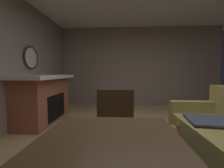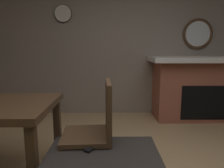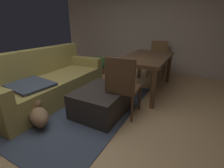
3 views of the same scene
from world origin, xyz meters
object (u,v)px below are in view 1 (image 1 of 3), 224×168
at_px(dining_chair_west, 115,126).
at_px(ottoman_coffee_table, 142,151).
at_px(tv_remote, 133,137).
at_px(small_dog, 172,130).
at_px(fireplace, 44,98).
at_px(round_wall_mirror, 31,58).

bearing_deg(dining_chair_west, ottoman_coffee_table, 101.80).
distance_m(ottoman_coffee_table, dining_chair_west, 0.46).
distance_m(tv_remote, small_dog, 1.10).
bearing_deg(dining_chair_west, fireplace, -134.61).
bearing_deg(fireplace, small_dog, 70.95).
distance_m(round_wall_mirror, tv_remote, 2.99).
relative_size(ottoman_coffee_table, dining_chair_west, 0.96).
xyz_separation_m(fireplace, tv_remote, (1.72, 1.92, -0.13)).
height_order(fireplace, small_dog, fireplace).
relative_size(fireplace, dining_chair_west, 1.93).
bearing_deg(fireplace, round_wall_mirror, -90.00).
xyz_separation_m(fireplace, round_wall_mirror, (0.00, -0.29, 0.93)).
bearing_deg(round_wall_mirror, ottoman_coffee_table, 54.92).
bearing_deg(ottoman_coffee_table, small_dog, 141.55).
bearing_deg(small_dog, ottoman_coffee_table, -38.45).
bearing_deg(round_wall_mirror, dining_chair_west, 49.78).
height_order(ottoman_coffee_table, tv_remote, tv_remote).
bearing_deg(small_dog, round_wall_mirror, -107.28).
bearing_deg(fireplace, ottoman_coffee_table, 51.30).
bearing_deg(tv_remote, dining_chair_west, -68.46).
xyz_separation_m(ottoman_coffee_table, tv_remote, (0.09, -0.12, 0.21)).
xyz_separation_m(round_wall_mirror, ottoman_coffee_table, (1.63, 2.32, -1.27)).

